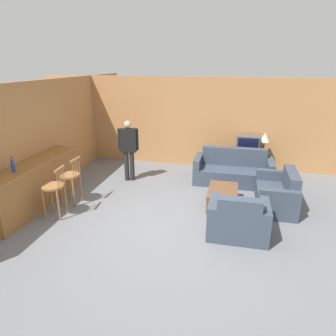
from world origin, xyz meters
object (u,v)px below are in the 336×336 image
Objects in this scene: bar_chair_near at (54,190)px; armchair_near at (238,221)px; table_lamp at (265,138)px; loveseat_right at (278,194)px; tv at (248,144)px; bar_chair_mid at (71,178)px; coffee_table at (223,192)px; couch_far at (233,171)px; person_by_window at (129,147)px; bottle at (13,165)px; tv_unit at (246,162)px.

bar_chair_near reaches higher than armchair_near.
table_lamp is at bearing 40.16° from bar_chair_near.
bar_chair_near is 3.60m from armchair_near.
loveseat_right is 2.27m from tv.
loveseat_right is 2.15× the size of tv.
coffee_table is (3.25, 0.63, -0.27)m from bar_chair_mid.
bar_chair_mid is 3.32m from coffee_table.
couch_far is at bearing 37.78° from bar_chair_near.
coffee_table is 0.63× the size of person_by_window.
couch_far is 6.58× the size of bottle.
couch_far is at bearing -131.10° from table_lamp.
armchair_near is 3.54× the size of bottle.
bar_chair_mid is 1.00× the size of armchair_near.
coffee_table is 2.74m from person_by_window.
loveseat_right is 2.25m from table_lamp.
bar_chair_near is 0.62m from bar_chair_mid.
couch_far is 3.21× the size of tv.
loveseat_right is at bearing -73.49° from tv_unit.
table_lamp reaches higher than couch_far.
couch_far is 1.24× the size of person_by_window.
table_lamp is at bearing 37.91° from bottle.
couch_far is (3.43, 2.66, -0.28)m from bar_chair_near.
tv is (0.20, 3.47, 0.53)m from armchair_near.
person_by_window is (-3.65, 0.80, 0.60)m from loveseat_right.
bar_chair_near is 0.80× the size of loveseat_right.
couch_far is 1.86× the size of armchair_near.
bar_chair_mid is at bearing -169.07° from coffee_table.
bar_chair_near is at bearing -178.69° from armchair_near.
bar_chair_mid is at bearing -149.32° from couch_far.
loveseat_right is at bearing 58.58° from armchair_near.
coffee_table is 4.25m from bottle.
person_by_window is (1.41, 2.46, -0.24)m from bottle.
loveseat_right is 0.83× the size of person_by_window.
couch_far is at bearing 128.45° from loveseat_right.
bar_chair_near is 5.53m from table_lamp.
bottle is 0.19× the size of person_by_window.
bar_chair_near is at bearing -162.01° from loveseat_right.
tv reaches higher than bar_chair_mid.
bottle reaches higher than coffee_table.
tv is (0.35, 0.89, 0.53)m from couch_far.
loveseat_right is 1.12× the size of tv_unit.
bottle is 6.16m from table_lamp.
tv is at bearing 86.78° from armchair_near.
person_by_window is (0.76, 2.23, 0.31)m from bar_chair_near.
couch_far is at bearing 82.70° from coffee_table.
armchair_near reaches higher than coffee_table.
person_by_window is at bearing 64.59° from bar_chair_mid.
bar_chair_near is 2.37m from person_by_window.
bar_chair_mid is at bearing -169.62° from loveseat_right.
bar_chair_near is 3.53× the size of bottle.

